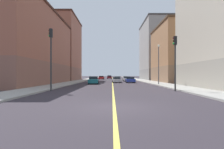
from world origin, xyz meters
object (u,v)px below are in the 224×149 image
Objects in this scene: building_right_midblock at (61,49)px; street_lamp_left_near at (158,60)px; car_silver at (116,80)px; car_white at (126,79)px; car_maroon at (109,77)px; traffic_light_left_near at (175,55)px; car_blue at (130,80)px; building_left_mid at (178,54)px; car_red at (101,78)px; car_green at (117,78)px; building_right_corner at (27,47)px; car_teal at (93,80)px; building_left_far at (157,51)px; traffic_light_right_near at (50,51)px.

street_lamp_left_near is at bearing -46.15° from building_right_midblock.
car_white reaches higher than car_silver.
building_right_midblock is at bearing -123.82° from car_maroon.
traffic_light_left_near is at bearing -57.52° from building_right_midblock.
building_right_midblock is at bearing 142.72° from car_blue.
building_left_mid is 3.74× the size of car_red.
street_lamp_left_near is at bearing -67.97° from car_blue.
building_right_midblock is 26.41m from car_maroon.
building_right_corner is at bearing -127.81° from car_green.
building_right_corner is at bearing -108.44° from car_maroon.
car_green is (16.54, 21.31, -6.03)m from building_right_corner.
car_white is at bearing -79.62° from car_maroon.
car_red is at bearing 90.88° from car_teal.
building_left_far is 23.15m from car_maroon.
building_left_mid is 36.86m from car_maroon.
street_lamp_left_near is 1.59× the size of car_blue.
building_left_far is 4.56× the size of car_white.
street_lamp_left_near is at bearing -19.60° from car_teal.
car_teal reaches higher than car_silver.
car_teal is at bearing -118.08° from car_white.
building_left_mid is at bearing -41.77° from car_green.
car_teal is (-10.96, 3.90, -3.43)m from street_lamp_left_near.
car_red is at bearing -109.18° from car_maroon.
car_teal is 1.11× the size of car_silver.
building_right_corner is 25.22m from traffic_light_left_near.
street_lamp_left_near is at bearing -6.31° from building_right_corner.
building_right_corner is (-30.14, -9.15, 0.16)m from building_left_mid.
traffic_light_left_near is 1.35× the size of car_white.
traffic_light_left_near is at bearing -77.31° from car_red.
street_lamp_left_near is (1.02, 10.34, 0.39)m from traffic_light_left_near.
car_silver is at bearing 24.54° from building_right_corner.
car_silver is at bearing 105.53° from traffic_light_left_near.
traffic_light_right_near is (-12.92, -0.00, 0.45)m from traffic_light_left_near.
building_right_corner is 18.52m from car_silver.
building_left_far is at bearing 61.97° from car_blue.
building_right_corner is 15.64m from traffic_light_right_near.
car_blue is at bearing 97.82° from traffic_light_left_near.
building_right_midblock is at bearing 104.26° from traffic_light_right_near.
street_lamp_left_near is (-7.61, -11.64, -2.37)m from building_left_mid.
building_right_midblock reaches higher than traffic_light_left_near.
building_left_far is 3.36× the size of traffic_light_left_near.
building_right_midblock reaches higher than car_green.
building_right_midblock is (-30.14, 11.82, 2.70)m from building_left_mid.
car_white is at bearing 152.68° from building_left_mid.
car_white is (-0.02, 8.38, 0.00)m from car_blue.
building_right_corner is 6.16× the size of car_blue.
car_maroon is at bearing 139.41° from building_left_far.
car_maroon is at bearing 70.82° from car_red.
car_silver is (-14.22, -20.57, -9.01)m from building_left_far.
building_right_corner is 27.64m from car_green.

